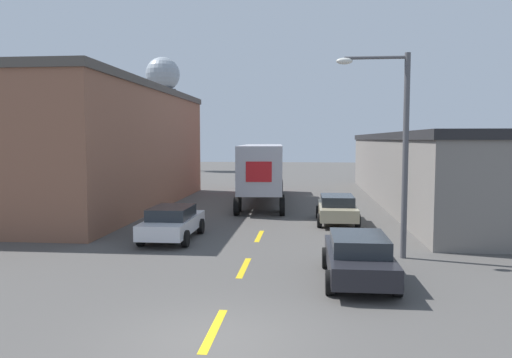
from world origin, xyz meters
The scene contains 10 objects.
ground_plane centered at (0.00, 0.00, 0.00)m, with size 160.00×160.00×0.00m, color #4C4947.
road_centerline centered at (0.00, 5.86, 0.00)m, with size 0.20×13.01×0.01m.
warehouse_left centered at (-13.03, 19.36, 3.65)m, with size 13.15×21.18×7.29m.
warehouse_right centered at (10.93, 23.14, 2.25)m, with size 8.94×29.21×4.48m.
semi_truck centered at (-0.88, 22.87, 2.28)m, with size 3.47×13.86×3.75m.
parked_car_left_far centered at (-3.48, 10.04, 0.73)m, with size 1.97×4.48×1.37m.
parked_car_right_mid centered at (3.48, 14.85, 0.73)m, with size 1.97×4.48×1.37m.
parked_car_right_near centered at (3.48, 4.70, 0.73)m, with size 1.97×4.48×1.37m.
water_tower centered at (-16.90, 55.09, 12.30)m, with size 4.47×4.47×14.87m.
street_lamp centered at (5.01, 7.73, 4.12)m, with size 2.48×0.32×7.01m.
Camera 1 is at (1.96, -9.72, 4.10)m, focal length 35.00 mm.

